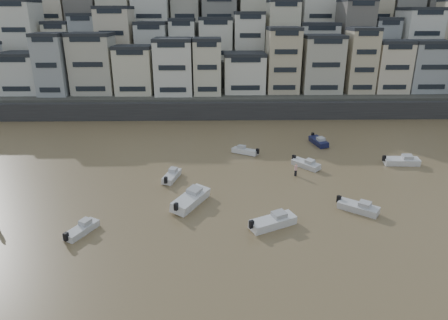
{
  "coord_description": "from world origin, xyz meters",
  "views": [
    {
      "loc": [
        5.07,
        -14.92,
        20.86
      ],
      "look_at": [
        6.05,
        30.0,
        4.0
      ],
      "focal_mm": 32.0,
      "sensor_mm": 36.0,
      "label": 1
    }
  ],
  "objects_px": {
    "boat_h": "(245,150)",
    "boat_e": "(306,163)",
    "boat_f": "(172,175)",
    "boat_g": "(402,160)",
    "boat_b": "(358,206)",
    "boat_a": "(273,220)",
    "boat_c": "(191,198)",
    "boat_j": "(82,228)",
    "person_pink": "(296,170)",
    "boat_i": "(319,140)"
  },
  "relations": [
    {
      "from": "boat_h",
      "to": "boat_e",
      "type": "distance_m",
      "value": 10.18
    },
    {
      "from": "boat_e",
      "to": "boat_f",
      "type": "relative_size",
      "value": 1.0
    },
    {
      "from": "boat_g",
      "to": "boat_b",
      "type": "bearing_deg",
      "value": -125.1
    },
    {
      "from": "boat_g",
      "to": "boat_e",
      "type": "relative_size",
      "value": 1.15
    },
    {
      "from": "boat_a",
      "to": "boat_e",
      "type": "height_order",
      "value": "boat_a"
    },
    {
      "from": "boat_b",
      "to": "boat_c",
      "type": "bearing_deg",
      "value": -148.3
    },
    {
      "from": "boat_h",
      "to": "boat_b",
      "type": "bearing_deg",
      "value": 149.71
    },
    {
      "from": "boat_g",
      "to": "boat_b",
      "type": "distance_m",
      "value": 17.86
    },
    {
      "from": "boat_b",
      "to": "boat_f",
      "type": "xyz_separation_m",
      "value": [
        -21.52,
        9.51,
        -0.02
      ]
    },
    {
      "from": "boat_a",
      "to": "boat_j",
      "type": "bearing_deg",
      "value": 155.55
    },
    {
      "from": "boat_c",
      "to": "boat_j",
      "type": "relative_size",
      "value": 1.54
    },
    {
      "from": "boat_a",
      "to": "boat_c",
      "type": "height_order",
      "value": "boat_c"
    },
    {
      "from": "boat_c",
      "to": "boat_b",
      "type": "bearing_deg",
      "value": -69.39
    },
    {
      "from": "boat_h",
      "to": "boat_f",
      "type": "relative_size",
      "value": 0.96
    },
    {
      "from": "person_pink",
      "to": "boat_g",
      "type": "bearing_deg",
      "value": 13.1
    },
    {
      "from": "boat_c",
      "to": "boat_i",
      "type": "xyz_separation_m",
      "value": [
        19.96,
        21.54,
        -0.18
      ]
    },
    {
      "from": "boat_h",
      "to": "boat_i",
      "type": "distance_m",
      "value": 13.24
    },
    {
      "from": "person_pink",
      "to": "boat_h",
      "type": "bearing_deg",
      "value": 124.49
    },
    {
      "from": "person_pink",
      "to": "boat_j",
      "type": "bearing_deg",
      "value": -149.37
    },
    {
      "from": "boat_b",
      "to": "boat_i",
      "type": "height_order",
      "value": "boat_i"
    },
    {
      "from": "boat_j",
      "to": "boat_f",
      "type": "height_order",
      "value": "boat_f"
    },
    {
      "from": "boat_a",
      "to": "boat_f",
      "type": "distance_m",
      "value": 17.15
    },
    {
      "from": "boat_b",
      "to": "boat_i",
      "type": "distance_m",
      "value": 23.62
    },
    {
      "from": "boat_h",
      "to": "boat_f",
      "type": "bearing_deg",
      "value": 73.05
    },
    {
      "from": "boat_g",
      "to": "boat_c",
      "type": "bearing_deg",
      "value": -154.87
    },
    {
      "from": "boat_j",
      "to": "person_pink",
      "type": "relative_size",
      "value": 2.44
    },
    {
      "from": "boat_f",
      "to": "boat_j",
      "type": "bearing_deg",
      "value": 163.91
    },
    {
      "from": "boat_c",
      "to": "boat_a",
      "type": "bearing_deg",
      "value": -93.67
    },
    {
      "from": "boat_h",
      "to": "boat_b",
      "type": "height_order",
      "value": "boat_b"
    },
    {
      "from": "boat_g",
      "to": "boat_j",
      "type": "bearing_deg",
      "value": -152.76
    },
    {
      "from": "boat_e",
      "to": "boat_i",
      "type": "distance_m",
      "value": 11.15
    },
    {
      "from": "boat_j",
      "to": "boat_b",
      "type": "bearing_deg",
      "value": -56.2
    },
    {
      "from": "boat_a",
      "to": "boat_b",
      "type": "height_order",
      "value": "boat_a"
    },
    {
      "from": "boat_c",
      "to": "person_pink",
      "type": "bearing_deg",
      "value": -31.83
    },
    {
      "from": "boat_h",
      "to": "boat_c",
      "type": "bearing_deg",
      "value": 96.4
    },
    {
      "from": "boat_b",
      "to": "person_pink",
      "type": "bearing_deg",
      "value": 153.74
    },
    {
      "from": "boat_a",
      "to": "boat_c",
      "type": "relative_size",
      "value": 0.84
    },
    {
      "from": "person_pink",
      "to": "boat_i",
      "type": "bearing_deg",
      "value": 64.4
    },
    {
      "from": "boat_e",
      "to": "boat_j",
      "type": "relative_size",
      "value": 1.1
    },
    {
      "from": "boat_e",
      "to": "boat_h",
      "type": "bearing_deg",
      "value": -165.79
    },
    {
      "from": "boat_h",
      "to": "boat_j",
      "type": "height_order",
      "value": "boat_h"
    },
    {
      "from": "boat_e",
      "to": "boat_j",
      "type": "height_order",
      "value": "boat_e"
    },
    {
      "from": "boat_j",
      "to": "boat_f",
      "type": "xyz_separation_m",
      "value": [
        7.59,
        13.48,
        0.06
      ]
    },
    {
      "from": "boat_i",
      "to": "boat_a",
      "type": "bearing_deg",
      "value": -33.67
    },
    {
      "from": "boat_j",
      "to": "person_pink",
      "type": "xyz_separation_m",
      "value": [
        24.13,
        14.28,
        0.29
      ]
    },
    {
      "from": "boat_e",
      "to": "person_pink",
      "type": "relative_size",
      "value": 2.69
    },
    {
      "from": "boat_h",
      "to": "boat_b",
      "type": "distance_m",
      "value": 22.29
    },
    {
      "from": "boat_h",
      "to": "person_pink",
      "type": "relative_size",
      "value": 2.58
    },
    {
      "from": "boat_g",
      "to": "boat_f",
      "type": "xyz_separation_m",
      "value": [
        -32.56,
        -4.53,
        -0.1
      ]
    },
    {
      "from": "boat_e",
      "to": "boat_c",
      "type": "distance_m",
      "value": 19.27
    }
  ]
}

